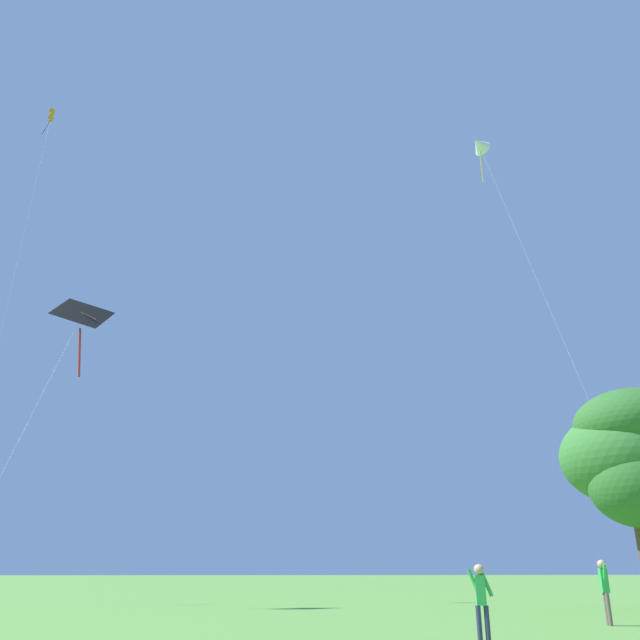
# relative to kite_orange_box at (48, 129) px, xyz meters

# --- Properties ---
(kite_orange_box) EXTENTS (1.56, 6.52, 30.34)m
(kite_orange_box) POSITION_rel_kite_orange_box_xyz_m (0.00, 0.00, 0.00)
(kite_orange_box) COLOR orange
(kite_orange_box) RESTS_ON ground_plane
(kite_black_large) EXTENTS (3.01, 8.50, 14.44)m
(kite_black_large) POSITION_rel_kite_orange_box_xyz_m (5.59, -6.26, -15.87)
(kite_black_large) COLOR black
(kite_black_large) RESTS_ON ground_plane
(kite_white_distant) EXTENTS (4.76, 8.30, 29.24)m
(kite_white_distant) POSITION_rel_kite_orange_box_xyz_m (28.71, -0.75, -0.12)
(kite_white_distant) COLOR white
(kite_white_distant) RESTS_ON ground_plane
(person_far_back) EXTENTS (0.24, 0.58, 1.79)m
(person_far_back) POSITION_rel_kite_orange_box_xyz_m (24.80, -17.50, -27.53)
(person_far_back) COLOR #665B4C
(person_far_back) RESTS_ON ground_plane
(person_near_tree) EXTENTS (0.53, 0.23, 1.63)m
(person_near_tree) POSITION_rel_kite_orange_box_xyz_m (19.42, -22.75, -27.63)
(person_near_tree) COLOR #2D3351
(person_near_tree) RESTS_ON ground_plane
(tree_left_oak) EXTENTS (5.68, 5.89, 8.55)m
(tree_left_oak) POSITION_rel_kite_orange_box_xyz_m (29.83, -11.53, -22.71)
(tree_left_oak) COLOR brown
(tree_left_oak) RESTS_ON ground_plane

